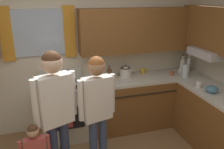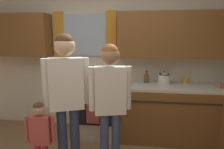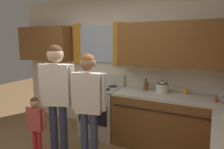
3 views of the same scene
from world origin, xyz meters
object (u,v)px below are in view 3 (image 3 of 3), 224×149
at_px(stovetop_kettle, 162,87).
at_px(adult_holding_child, 57,89).
at_px(stove_oven, 101,109).
at_px(bottle_squat_brown, 146,86).
at_px(mug_mustard_yellow, 185,91).
at_px(cup_terracotta, 216,99).
at_px(adult_in_plaid, 89,97).
at_px(small_child, 36,121).

xyz_separation_m(stovetop_kettle, adult_holding_child, (-1.23, -1.13, 0.07)).
relative_size(stove_oven, bottle_squat_brown, 5.37).
distance_m(mug_mustard_yellow, stovetop_kettle, 0.37).
bearing_deg(stovetop_kettle, adult_holding_child, -137.58).
bearing_deg(cup_terracotta, adult_in_plaid, -150.06).
relative_size(adult_holding_child, adult_in_plaid, 1.07).
xyz_separation_m(stove_oven, adult_in_plaid, (0.35, -0.95, 0.53)).
height_order(mug_mustard_yellow, small_child, mug_mustard_yellow).
height_order(stovetop_kettle, adult_holding_child, adult_holding_child).
relative_size(cup_terracotta, adult_in_plaid, 0.07).
relative_size(cup_terracotta, stovetop_kettle, 0.40).
xyz_separation_m(bottle_squat_brown, small_child, (-1.21, -1.33, -0.38)).
distance_m(bottle_squat_brown, stovetop_kettle, 0.29).
distance_m(cup_terracotta, mug_mustard_yellow, 0.50).
relative_size(mug_mustard_yellow, small_child, 0.13).
height_order(bottle_squat_brown, mug_mustard_yellow, bottle_squat_brown).
distance_m(stovetop_kettle, small_child, 2.02).
relative_size(stove_oven, stovetop_kettle, 4.02).
bearing_deg(stovetop_kettle, stove_oven, -174.19).
relative_size(stovetop_kettle, adult_holding_child, 0.16).
bearing_deg(small_child, stove_oven, 71.57).
bearing_deg(stove_oven, adult_in_plaid, -69.66).
distance_m(adult_holding_child, adult_in_plaid, 0.50).
bearing_deg(stove_oven, mug_mustard_yellow, 7.22).
height_order(bottle_squat_brown, stovetop_kettle, stovetop_kettle).
xyz_separation_m(stove_oven, cup_terracotta, (1.88, -0.07, 0.47)).
height_order(cup_terracotta, mug_mustard_yellow, mug_mustard_yellow).
height_order(stove_oven, small_child, stove_oven).
relative_size(bottle_squat_brown, adult_holding_child, 0.12).
distance_m(stove_oven, bottle_squat_brown, 0.97).
bearing_deg(cup_terracotta, adult_holding_child, -154.88).
bearing_deg(mug_mustard_yellow, stovetop_kettle, -168.49).
bearing_deg(stove_oven, bottle_squat_brown, 9.56).
xyz_separation_m(adult_holding_child, adult_in_plaid, (0.49, 0.07, -0.07)).
height_order(adult_in_plaid, small_child, adult_in_plaid).
bearing_deg(mug_mustard_yellow, adult_in_plaid, -134.10).
distance_m(cup_terracotta, adult_holding_child, 2.24).
bearing_deg(stove_oven, small_child, -108.43).
distance_m(stove_oven, stovetop_kettle, 1.22).
bearing_deg(adult_in_plaid, adult_holding_child, -172.26).
distance_m(adult_in_plaid, small_child, 0.88).
xyz_separation_m(cup_terracotta, adult_holding_child, (-2.02, -0.95, 0.13)).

